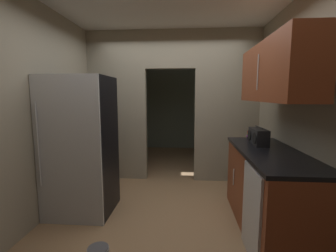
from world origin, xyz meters
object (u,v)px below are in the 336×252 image
dishwasher (251,213)px  boombox (258,137)px  book_stack (252,135)px  refrigerator (81,146)px

dishwasher → boombox: (0.28, 0.83, 0.60)m
dishwasher → book_stack: (0.31, 1.24, 0.55)m
refrigerator → dishwasher: (2.00, -0.75, -0.46)m
refrigerator → book_stack: (2.32, 0.49, 0.09)m
dishwasher → refrigerator: bearing=159.5°
dishwasher → boombox: 1.07m
boombox → dishwasher: bearing=-108.7°
refrigerator → boombox: bearing=2.1°
boombox → refrigerator: bearing=-177.9°
refrigerator → book_stack: bearing=12.0°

